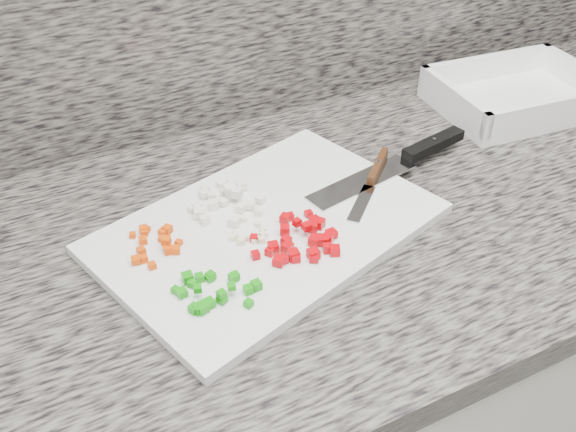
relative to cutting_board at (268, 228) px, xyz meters
name	(u,v)px	position (x,y,z in m)	size (l,w,h in m)	color
cabinet	(319,417)	(0.10, 0.00, -0.48)	(3.92, 0.62, 0.86)	white
countertop	(328,223)	(0.10, 0.00, -0.03)	(3.96, 0.64, 0.04)	#615E56
cutting_board	(268,228)	(0.00, 0.00, 0.00)	(0.43, 0.28, 0.01)	white
carrot_pile	(155,242)	(-0.14, 0.02, 0.01)	(0.07, 0.08, 0.02)	#DE4404
onion_pile	(224,200)	(-0.03, 0.07, 0.01)	(0.10, 0.11, 0.02)	white
green_pepper_pile	(213,292)	(-0.11, -0.09, 0.01)	(0.10, 0.08, 0.02)	#148E0C
red_pepper_pile	(302,241)	(0.02, -0.06, 0.01)	(0.11, 0.10, 0.02)	#C00209
garlic_pile	(249,236)	(-0.03, -0.02, 0.01)	(0.05, 0.06, 0.01)	#F3E8BB
chef_knife	(410,156)	(0.26, 0.04, 0.01)	(0.30, 0.09, 0.02)	#B8BBBF
paring_knife	(374,175)	(0.18, 0.03, 0.01)	(0.14, 0.13, 0.02)	#B8BBBF
tray	(517,96)	(0.54, 0.12, 0.01)	(0.30, 0.23, 0.06)	white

